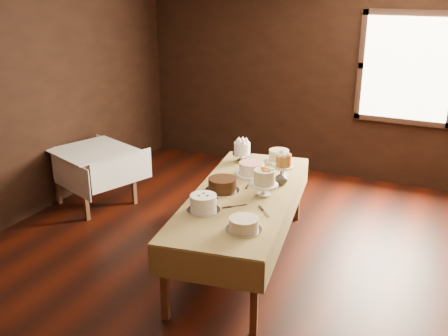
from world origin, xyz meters
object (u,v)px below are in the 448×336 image
display_table (243,198)px  cake_server_d (279,184)px  cake_speckled (279,156)px  cake_server_c (250,183)px  cake_server_b (266,214)px  cake_server_a (239,206)px  side_table (93,156)px  cake_server_e (211,198)px  cake_caramel (283,166)px  cake_cream (244,224)px  flower_vase (281,178)px  cake_meringue (242,152)px  cake_flowers (264,184)px  cake_lattice (251,169)px  cake_swirl (203,203)px  cake_chocolate (222,185)px

display_table → cake_server_d: 0.44m
cake_speckled → cake_server_c: bearing=-93.1°
cake_server_b → cake_server_a: bearing=-142.9°
side_table → cake_server_e: bearing=-20.4°
cake_caramel → cake_cream: size_ratio=0.73×
flower_vase → cake_cream: bearing=-86.7°
cake_meringue → cake_server_e: cake_meringue is taller
flower_vase → cake_flowers: bearing=-98.9°
side_table → cake_server_b: 2.73m
cake_flowers → cake_server_e: bearing=-146.3°
display_table → cake_server_c: size_ratio=10.46×
cake_server_c → display_table: bearing=179.2°
cake_speckled → cake_server_e: size_ratio=1.31×
display_table → flower_vase: flower_vase is taller
display_table → cake_server_b: size_ratio=10.46×
cake_meringue → cake_server_a: size_ratio=1.03×
side_table → cake_caramel: 2.44m
cake_lattice → cake_cream: cake_lattice is taller
cake_meringue → cake_server_e: 1.10m
cake_server_d → cake_lattice: bearing=94.9°
cake_lattice → cake_caramel: (0.32, 0.10, 0.05)m
cake_flowers → cake_cream: cake_flowers is taller
cake_flowers → flower_vase: cake_flowers is taller
cake_server_e → cake_swirl: bearing=-89.2°
cake_swirl → cake_server_d: (0.40, 0.88, -0.07)m
cake_server_b → cake_server_e: size_ratio=1.00×
cake_speckled → cake_server_d: 0.71m
display_table → cake_server_e: (-0.23, -0.24, 0.06)m
cake_lattice → cake_server_e: size_ratio=1.40×
cake_chocolate → cake_server_c: cake_chocolate is taller
cake_lattice → cake_server_e: bearing=-98.1°
cake_speckled → cake_chocolate: size_ratio=0.93×
cake_server_c → cake_flowers: bearing=-143.4°
display_table → cake_server_b: cake_server_b is taller
cake_lattice → cake_server_c: 0.25m
cake_server_b → cake_server_e: same height
cake_caramel → cake_server_c: size_ratio=1.06×
cake_lattice → flower_vase: 0.40m
side_table → cake_server_e: (2.00, -0.74, 0.11)m
cake_speckled → flower_vase: 0.70m
cake_chocolate → cake_flowers: bearing=10.4°
cake_speckled → cake_server_a: bearing=-86.0°
cake_swirl → cake_server_d: 0.97m
cake_chocolate → flower_vase: size_ratio=2.39×
cake_swirl → cake_server_a: cake_swirl is taller
flower_vase → cake_lattice: bearing=161.1°
cake_meringue → cake_server_c: bearing=-59.6°
flower_vase → cake_server_a: bearing=-103.9°
display_table → cake_server_e: bearing=-133.6°
side_table → cake_lattice: size_ratio=3.27×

